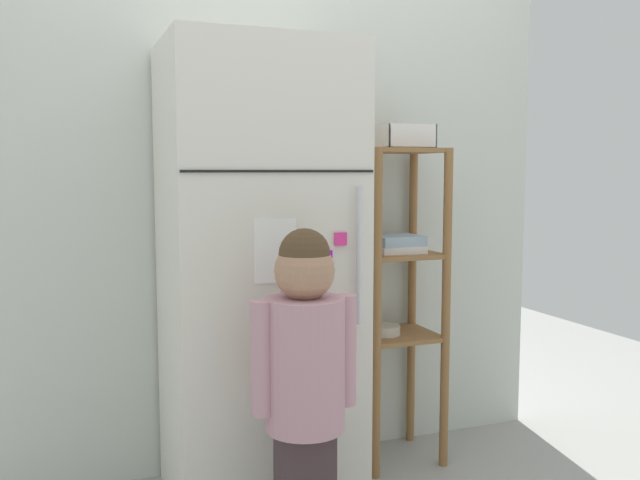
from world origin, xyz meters
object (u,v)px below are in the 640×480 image
at_px(refrigerator, 259,276).
at_px(child_standing, 305,363).
at_px(fruit_bin, 404,140).
at_px(pantry_shelf_unit, 395,277).

relative_size(refrigerator, child_standing, 1.59).
height_order(child_standing, fruit_bin, fruit_bin).
bearing_deg(fruit_bin, child_standing, -136.90).
xyz_separation_m(child_standing, pantry_shelf_unit, (0.61, 0.59, 0.14)).
distance_m(child_standing, pantry_shelf_unit, 0.86).
xyz_separation_m(refrigerator, pantry_shelf_unit, (0.62, 0.12, -0.06)).
distance_m(child_standing, fruit_bin, 1.14).
distance_m(refrigerator, pantry_shelf_unit, 0.63).
distance_m(refrigerator, fruit_bin, 0.84).
bearing_deg(child_standing, refrigerator, 91.00).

